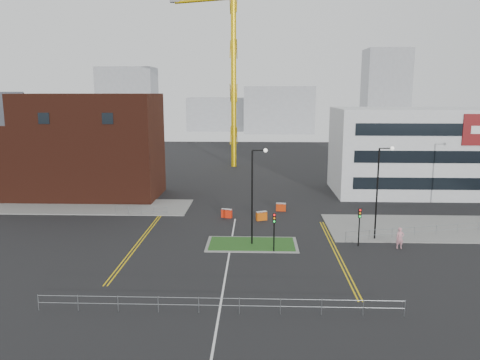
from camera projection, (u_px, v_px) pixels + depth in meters
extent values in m
plane|color=black|center=(225.00, 277.00, 36.48)|extent=(200.00, 200.00, 0.00)
cube|color=slate|center=(78.00, 206.00, 58.77)|extent=(28.00, 8.00, 0.12)
cube|color=slate|center=(441.00, 228.00, 49.45)|extent=(24.00, 10.00, 0.12)
cube|color=slate|center=(252.00, 244.00, 44.26)|extent=(8.60, 4.60, 0.08)
cube|color=#204F1A|center=(252.00, 244.00, 44.26)|extent=(8.00, 4.00, 0.12)
cube|color=#441B11|center=(92.00, 146.00, 63.37)|extent=(18.00, 10.00, 14.00)
cube|color=black|center=(44.00, 118.00, 57.83)|extent=(1.40, 0.10, 1.40)
cube|color=black|center=(108.00, 118.00, 57.55)|extent=(1.40, 0.10, 1.40)
cube|color=#441B11|center=(6.00, 160.00, 64.16)|extent=(6.00, 10.00, 10.00)
cube|color=#2D3038|center=(3.00, 124.00, 63.23)|extent=(6.40, 8.49, 8.49)
cube|color=silver|center=(424.00, 151.00, 65.87)|extent=(25.00, 12.00, 12.00)
cube|color=black|center=(438.00, 184.00, 60.62)|extent=(22.00, 0.10, 1.60)
cube|color=black|center=(440.00, 157.00, 59.96)|extent=(22.00, 0.10, 1.60)
cube|color=black|center=(443.00, 130.00, 59.31)|extent=(22.00, 0.10, 1.60)
cylinder|color=#E6B80D|center=(234.00, 82.00, 87.55)|extent=(1.00, 1.00, 32.18)
cylinder|color=black|center=(252.00, 198.00, 43.43)|extent=(0.16, 0.16, 9.00)
cylinder|color=black|center=(259.00, 150.00, 42.57)|extent=(1.20, 0.10, 0.10)
sphere|color=silver|center=(266.00, 150.00, 42.55)|extent=(0.36, 0.36, 0.36)
cylinder|color=black|center=(377.00, 195.00, 44.97)|extent=(0.16, 0.16, 9.00)
cylinder|color=black|center=(386.00, 148.00, 44.11)|extent=(1.20, 0.10, 0.10)
sphere|color=silver|center=(392.00, 148.00, 44.09)|extent=(0.36, 0.36, 0.36)
cylinder|color=black|center=(274.00, 236.00, 41.95)|extent=(0.12, 0.12, 3.00)
cube|color=black|center=(274.00, 218.00, 41.64)|extent=(0.28, 0.22, 0.90)
sphere|color=red|center=(274.00, 215.00, 41.45)|extent=(0.18, 0.18, 0.18)
sphere|color=orange|center=(274.00, 218.00, 41.51)|extent=(0.18, 0.18, 0.18)
sphere|color=#0CCC33|center=(274.00, 222.00, 41.56)|extent=(0.18, 0.18, 0.18)
cylinder|color=black|center=(359.00, 231.00, 43.64)|extent=(0.12, 0.12, 3.00)
cube|color=black|center=(360.00, 213.00, 43.32)|extent=(0.28, 0.22, 0.90)
sphere|color=red|center=(360.00, 210.00, 43.14)|extent=(0.18, 0.18, 0.18)
sphere|color=orange|center=(360.00, 213.00, 43.19)|extent=(0.18, 0.18, 0.18)
sphere|color=#0CCC33|center=(360.00, 216.00, 43.25)|extent=(0.18, 0.18, 0.18)
cylinder|color=gray|center=(219.00, 298.00, 30.39)|extent=(24.00, 0.04, 0.04)
cylinder|color=gray|center=(219.00, 305.00, 30.49)|extent=(24.00, 0.04, 0.04)
cylinder|color=gray|center=(38.00, 302.00, 30.91)|extent=(0.05, 0.05, 1.10)
cylinder|color=gray|center=(405.00, 308.00, 30.07)|extent=(0.05, 0.05, 1.10)
cylinder|color=gray|center=(141.00, 207.00, 54.34)|extent=(6.00, 0.04, 0.04)
cylinder|color=gray|center=(141.00, 211.00, 54.44)|extent=(6.00, 0.04, 0.04)
cylinder|color=gray|center=(116.00, 211.00, 54.54)|extent=(0.05, 0.05, 1.10)
cylinder|color=gray|center=(167.00, 211.00, 54.33)|extent=(0.05, 0.05, 1.10)
cylinder|color=gray|center=(437.00, 226.00, 46.86)|extent=(19.01, 5.04, 0.04)
cylinder|color=gray|center=(436.00, 230.00, 46.95)|extent=(19.01, 5.04, 0.04)
cylinder|color=gray|center=(346.00, 237.00, 44.83)|extent=(0.05, 0.05, 1.10)
cube|color=silver|center=(227.00, 268.00, 38.44)|extent=(0.15, 30.00, 0.01)
cube|color=gold|center=(142.00, 237.00, 46.61)|extent=(0.12, 24.00, 0.01)
cube|color=gold|center=(145.00, 237.00, 46.60)|extent=(0.12, 24.00, 0.01)
cube|color=gold|center=(335.00, 253.00, 42.04)|extent=(0.12, 20.00, 0.01)
cube|color=gold|center=(338.00, 253.00, 42.03)|extent=(0.12, 20.00, 0.01)
cube|color=gray|center=(128.00, 102.00, 153.65)|extent=(18.00, 12.00, 22.00)
cube|color=gray|center=(279.00, 110.00, 162.28)|extent=(24.00, 12.00, 16.00)
cube|color=gray|center=(385.00, 92.00, 155.03)|extent=(14.00, 12.00, 28.00)
cube|color=gray|center=(229.00, 114.00, 173.10)|extent=(30.00, 12.00, 12.00)
imported|color=pink|center=(400.00, 238.00, 43.06)|extent=(0.73, 0.49, 1.99)
cube|color=red|center=(227.00, 213.00, 53.67)|extent=(1.28, 0.74, 1.01)
cube|color=silver|center=(227.00, 209.00, 53.59)|extent=(1.28, 0.74, 0.12)
cube|color=#D4550B|center=(262.00, 216.00, 52.54)|extent=(1.28, 0.88, 1.02)
cube|color=silver|center=(262.00, 212.00, 52.45)|extent=(1.28, 0.88, 0.12)
cube|color=red|center=(281.00, 207.00, 56.66)|extent=(1.21, 0.52, 0.98)
cube|color=silver|center=(281.00, 204.00, 56.58)|extent=(1.21, 0.52, 0.12)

